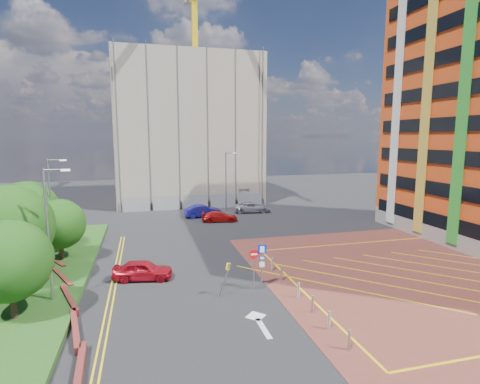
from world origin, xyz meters
name	(u,v)px	position (x,y,z in m)	size (l,w,h in m)	color
ground	(259,296)	(0.00, 0.00, 0.00)	(140.00, 140.00, 0.00)	black
forecourt	(441,275)	(14.00, 0.00, 0.01)	(26.00, 26.00, 0.02)	brown
retaining_wall	(65,300)	(-11.80, 2.00, 0.20)	(6.06, 20.33, 0.40)	maroon
tree_a	(9,261)	(-14.00, 0.00, 3.50)	(4.40, 4.40, 5.41)	#3D2B1C
tree_b	(9,228)	(-15.50, 5.00, 4.24)	(5.60, 5.60, 6.74)	#3D2B1C
tree_c	(60,224)	(-13.50, 10.00, 3.19)	(4.00, 4.00, 4.90)	#3D2B1C
tree_d	(28,211)	(-16.50, 13.00, 3.87)	(5.00, 5.00, 6.08)	#3D2B1C
lamp_left_near	(49,229)	(-12.42, 2.00, 4.66)	(1.53, 0.16, 8.00)	#9EA0A8
lamp_left_far	(51,202)	(-14.42, 12.00, 4.66)	(1.53, 0.16, 8.00)	#9EA0A8
lamp_back	(227,179)	(4.08, 28.00, 4.36)	(1.53, 0.16, 8.00)	#9EA0A8
sign_cluster	(259,261)	(0.30, 0.98, 1.95)	(1.17, 0.12, 3.20)	#9EA0A8
warning_sign	(226,275)	(-2.06, 0.38, 1.43)	(0.85, 0.44, 2.24)	#9EA0A8
bollard_row	(303,295)	(2.30, -1.67, 0.47)	(0.14, 11.14, 0.90)	#9EA0A8
construction_building	(186,131)	(0.00, 40.00, 11.00)	(21.20, 19.20, 22.00)	gray
tower_crane	(197,35)	(2.00, 39.44, 25.85)	(1.60, 35.00, 35.40)	gold
construction_fence	(202,202)	(1.00, 30.00, 1.00)	(21.60, 0.06, 2.00)	gray
car_red_left	(143,270)	(-7.18, 4.68, 0.71)	(1.67, 4.14, 1.41)	#A30E1A
car_blue_back	(203,211)	(0.20, 24.41, 0.77)	(1.62, 4.66, 1.53)	navy
car_red_back	(220,216)	(1.73, 21.36, 0.62)	(1.73, 4.25, 1.23)	#AC100E
car_silver_back	(252,207)	(7.06, 25.74, 0.68)	(2.24, 4.86, 1.35)	#A9AAB1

